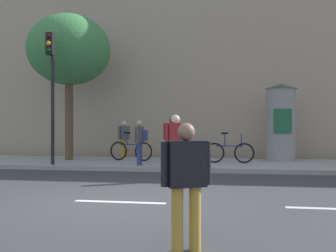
{
  "coord_description": "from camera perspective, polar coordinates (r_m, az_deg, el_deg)",
  "views": [
    {
      "loc": [
        2.14,
        -7.44,
        1.48
      ],
      "look_at": [
        0.62,
        2.0,
        1.47
      ],
      "focal_mm": 42.55,
      "sensor_mm": 36.0,
      "label": 1
    }
  ],
  "objects": [
    {
      "name": "pedestrian_near_pole",
      "position": [
        15.55,
        0.68,
        -1.64
      ],
      "size": [
        0.43,
        0.5,
        1.51
      ],
      "color": "navy",
      "rests_on": "sidewalk_curb"
    },
    {
      "name": "ground_plane",
      "position": [
        7.88,
        -6.93,
        -10.78
      ],
      "size": [
        80.0,
        80.0,
        0.0
      ],
      "primitive_type": "plane",
      "color": "#38383A"
    },
    {
      "name": "pedestrian_tallest",
      "position": [
        13.43,
        -4.01,
        -1.85
      ],
      "size": [
        0.39,
        0.57,
        1.5
      ],
      "color": "navy",
      "rests_on": "sidewalk_curb"
    },
    {
      "name": "sidewalk_curb",
      "position": [
        14.66,
        0.7,
        -5.45
      ],
      "size": [
        36.0,
        4.0,
        0.15
      ],
      "primitive_type": "cube",
      "color": "#9E9B93",
      "rests_on": "ground_plane"
    },
    {
      "name": "street_tree",
      "position": [
        16.25,
        -13.99,
        10.46
      ],
      "size": [
        3.22,
        3.22,
        5.67
      ],
      "color": "brown",
      "rests_on": "sidewalk_curb"
    },
    {
      "name": "pedestrian_with_bag",
      "position": [
        10.7,
        1.07,
        -2.3
      ],
      "size": [
        0.51,
        0.41,
        1.77
      ],
      "color": "#B78C33",
      "rests_on": "ground_plane"
    },
    {
      "name": "pedestrian_in_red_top",
      "position": [
        4.72,
        2.63,
        -7.28
      ],
      "size": [
        0.56,
        0.42,
        1.51
      ],
      "color": "#B78C33",
      "rests_on": "ground_plane"
    },
    {
      "name": "poster_column",
      "position": [
        15.63,
        15.86,
        0.61
      ],
      "size": [
        1.19,
        1.19,
        2.93
      ],
      "color": "gray",
      "rests_on": "sidewalk_curb"
    },
    {
      "name": "bicycle_leaning",
      "position": [
        15.17,
        -5.34,
        -3.5
      ],
      "size": [
        1.74,
        0.43,
        1.09
      ],
      "color": "black",
      "rests_on": "sidewalk_curb"
    },
    {
      "name": "lane_markings",
      "position": [
        7.88,
        -6.93,
        -10.75
      ],
      "size": [
        25.8,
        0.16,
        0.01
      ],
      "color": "silver",
      "rests_on": "ground_plane"
    },
    {
      "name": "building_backdrop",
      "position": [
        19.8,
        2.86,
        9.15
      ],
      "size": [
        36.0,
        5.0,
        9.22
      ],
      "primitive_type": "cube",
      "color": "tan",
      "rests_on": "ground_plane"
    },
    {
      "name": "pedestrian_with_backpack",
      "position": [
        14.11,
        0.61,
        -1.4
      ],
      "size": [
        0.6,
        0.42,
        1.65
      ],
      "color": "navy",
      "rests_on": "sidewalk_curb"
    },
    {
      "name": "traffic_light",
      "position": [
        14.15,
        -16.38,
        6.8
      ],
      "size": [
        0.24,
        0.45,
        4.47
      ],
      "color": "black",
      "rests_on": "sidewalk_curb"
    },
    {
      "name": "bicycle_upright",
      "position": [
        14.35,
        8.76,
        -3.71
      ],
      "size": [
        1.77,
        0.11,
        1.09
      ],
      "color": "black",
      "rests_on": "sidewalk_curb"
    },
    {
      "name": "pedestrian_in_dark_shirt",
      "position": [
        16.62,
        -6.34,
        -1.47
      ],
      "size": [
        0.43,
        0.57,
        1.52
      ],
      "color": "#B78C33",
      "rests_on": "sidewalk_curb"
    }
  ]
}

